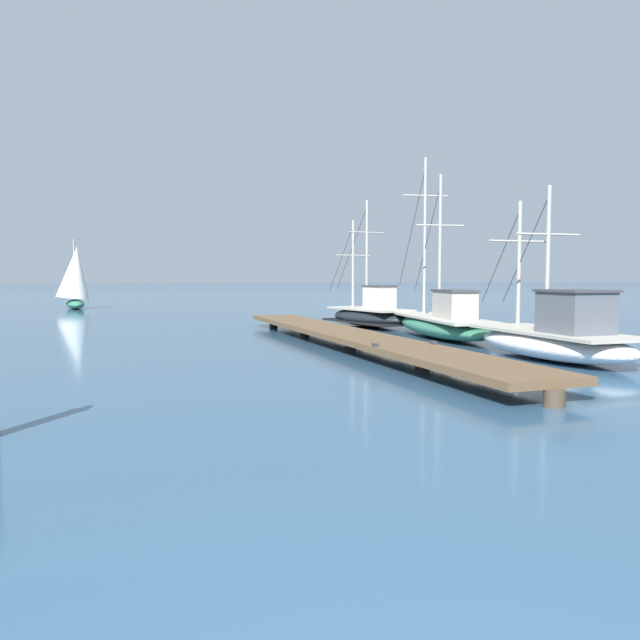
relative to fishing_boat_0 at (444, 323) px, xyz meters
name	(u,v)px	position (x,y,z in m)	size (l,w,h in m)	color
floating_dock	(350,336)	(-4.20, -1.87, -0.17)	(2.19, 18.68, 0.53)	brown
fishing_boat_0	(444,323)	(0.00, 0.00, 0.00)	(2.88, 8.68, 6.63)	#337556
fishing_boat_1	(556,338)	(-0.10, -6.10, 0.04)	(2.19, 6.18, 4.53)	silver
fishing_boat_2	(370,314)	(-0.64, 5.22, 0.00)	(2.89, 5.86, 5.40)	black
distant_sailboat	(75,277)	(-13.62, 24.80, 1.53)	(2.69, 4.29, 4.59)	#337556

